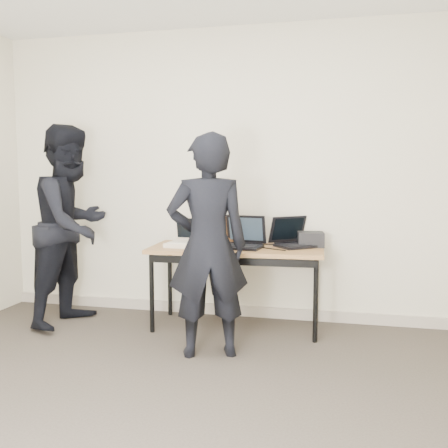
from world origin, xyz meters
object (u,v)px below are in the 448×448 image
(laptop_beige, at_px, (187,240))
(equipment_box, at_px, (311,239))
(laptop_right, at_px, (294,240))
(laptop_center, at_px, (243,240))
(leather_satchel, at_px, (222,229))
(person_observer, at_px, (72,225))
(person_typist, at_px, (208,246))
(desk, at_px, (236,254))

(laptop_beige, xyz_separation_m, equipment_box, (1.07, 0.22, 0.01))
(laptop_beige, xyz_separation_m, laptop_right, (0.92, 0.20, 0.01))
(laptop_beige, height_order, laptop_center, laptop_center)
(leather_satchel, xyz_separation_m, person_observer, (-1.29, -0.40, 0.05))
(laptop_beige, distance_m, laptop_center, 0.49)
(laptop_center, xyz_separation_m, person_typist, (-0.13, -0.70, 0.05))
(laptop_center, relative_size, person_typist, 0.23)
(equipment_box, relative_size, person_typist, 0.13)
(laptop_beige, relative_size, person_observer, 0.19)
(leather_satchel, relative_size, person_observer, 0.20)
(equipment_box, xyz_separation_m, person_observer, (-2.10, -0.37, 0.11))
(laptop_right, height_order, leather_satchel, laptop_right)
(laptop_center, height_order, person_typist, person_typist)
(leather_satchel, height_order, person_observer, person_observer)
(laptop_center, relative_size, person_observer, 0.22)
(desk, height_order, person_observer, person_observer)
(laptop_right, bearing_deg, desk, 161.27)
(person_typist, xyz_separation_m, person_observer, (-1.40, 0.51, 0.06))
(equipment_box, height_order, person_typist, person_typist)
(laptop_beige, bearing_deg, person_observer, -168.64)
(desk, bearing_deg, laptop_center, 12.11)
(equipment_box, bearing_deg, leather_satchel, 177.48)
(laptop_beige, xyz_separation_m, leather_satchel, (0.26, 0.25, 0.08))
(person_typist, relative_size, person_observer, 0.93)
(person_typist, bearing_deg, desk, -116.91)
(desk, bearing_deg, laptop_beige, -179.01)
(desk, bearing_deg, equipment_box, 14.66)
(desk, relative_size, laptop_right, 3.12)
(laptop_beige, height_order, equipment_box, laptop_beige)
(laptop_right, xyz_separation_m, person_observer, (-1.96, -0.36, 0.12))
(laptop_center, bearing_deg, laptop_beige, -169.66)
(desk, xyz_separation_m, equipment_box, (0.63, 0.19, 0.12))
(leather_satchel, bearing_deg, laptop_center, -43.79)
(laptop_center, height_order, leather_satchel, laptop_center)
(laptop_beige, bearing_deg, desk, 6.31)
(laptop_right, bearing_deg, equipment_box, -34.20)
(laptop_right, distance_m, person_typist, 1.03)
(laptop_right, height_order, person_observer, person_observer)
(person_typist, bearing_deg, laptop_beige, -81.80)
(laptop_right, distance_m, equipment_box, 0.14)
(desk, bearing_deg, leather_satchel, 126.07)
(person_observer, bearing_deg, person_typist, -101.03)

